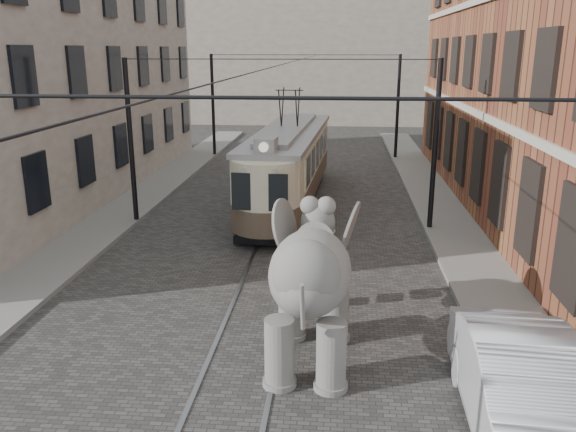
# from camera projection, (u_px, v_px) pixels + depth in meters

# --- Properties ---
(ground) EXTENTS (120.00, 120.00, 0.00)m
(ground) POSITION_uv_depth(u_px,v_px,m) (264.00, 292.00, 15.62)
(ground) COLOR #423F3D
(tram_rails) EXTENTS (1.54, 80.00, 0.02)m
(tram_rails) POSITION_uv_depth(u_px,v_px,m) (264.00, 292.00, 15.61)
(tram_rails) COLOR slate
(tram_rails) RESTS_ON ground
(sidewalk_right) EXTENTS (2.00, 60.00, 0.15)m
(sidewalk_right) POSITION_uv_depth(u_px,v_px,m) (494.00, 298.00, 15.08)
(sidewalk_right) COLOR slate
(sidewalk_right) RESTS_ON ground
(sidewalk_left) EXTENTS (2.00, 60.00, 0.15)m
(sidewalk_left) POSITION_uv_depth(u_px,v_px,m) (32.00, 282.00, 16.15)
(sidewalk_left) COLOR slate
(sidewalk_left) RESTS_ON ground
(stucco_building) EXTENTS (7.00, 24.00, 10.00)m
(stucco_building) POSITION_uv_depth(u_px,v_px,m) (37.00, 80.00, 24.74)
(stucco_building) COLOR gray
(stucco_building) RESTS_ON ground
(distant_block) EXTENTS (28.00, 10.00, 14.00)m
(distant_block) POSITION_uv_depth(u_px,v_px,m) (321.00, 40.00, 51.96)
(distant_block) COLOR gray
(distant_block) RESTS_ON ground
(catenary) EXTENTS (11.00, 30.20, 6.00)m
(catenary) POSITION_uv_depth(u_px,v_px,m) (276.00, 150.00, 19.59)
(catenary) COLOR black
(catenary) RESTS_ON ground
(tram) EXTENTS (3.11, 12.03, 4.73)m
(tram) POSITION_uv_depth(u_px,v_px,m) (289.00, 147.00, 24.05)
(tram) COLOR beige
(tram) RESTS_ON ground
(elephant) EXTENTS (2.95, 5.15, 3.10)m
(elephant) POSITION_uv_depth(u_px,v_px,m) (310.00, 292.00, 11.78)
(elephant) COLOR slate
(elephant) RESTS_ON ground
(parked_car) EXTENTS (1.93, 5.21, 1.70)m
(parked_car) POSITION_uv_depth(u_px,v_px,m) (527.00, 394.00, 9.53)
(parked_car) COLOR #B4B4B9
(parked_car) RESTS_ON ground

